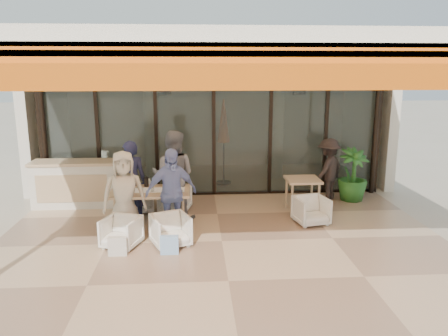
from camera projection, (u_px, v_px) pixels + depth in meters
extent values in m
plane|color=#C6B293|center=(222.00, 242.00, 7.73)|extent=(70.00, 70.00, 0.00)
cube|color=tan|center=(222.00, 242.00, 7.73)|extent=(8.00, 6.00, 0.01)
cube|color=silver|center=(222.00, 50.00, 7.00)|extent=(8.00, 6.00, 0.20)
cube|color=#D8550B|center=(241.00, 67.00, 4.21)|extent=(8.00, 0.12, 0.45)
cube|color=#FF5815|center=(234.00, 56.00, 4.85)|extent=(8.00, 1.50, 0.06)
cylinder|color=black|center=(44.00, 132.00, 9.92)|extent=(0.12, 0.12, 3.20)
cylinder|color=black|center=(376.00, 129.00, 10.44)|extent=(0.12, 0.12, 3.20)
cube|color=#9EADA3|center=(214.00, 130.00, 10.30)|extent=(8.00, 0.03, 3.20)
cube|color=black|center=(214.00, 193.00, 10.64)|extent=(8.00, 0.10, 0.08)
cube|color=black|center=(213.00, 62.00, 9.95)|extent=(8.00, 0.10, 0.08)
cube|color=black|center=(40.00, 132.00, 10.03)|extent=(0.08, 0.10, 3.20)
cube|color=black|center=(98.00, 131.00, 10.12)|extent=(0.08, 0.10, 3.20)
cube|color=black|center=(156.00, 131.00, 10.21)|extent=(0.08, 0.10, 3.20)
cube|color=black|center=(214.00, 130.00, 10.30)|extent=(0.08, 0.10, 3.20)
cube|color=black|center=(270.00, 129.00, 10.39)|extent=(0.08, 0.10, 3.20)
cube|color=black|center=(326.00, 129.00, 10.48)|extent=(0.08, 0.10, 3.20)
cube|color=black|center=(379.00, 128.00, 10.56)|extent=(0.08, 0.10, 3.20)
cube|color=silver|center=(209.00, 112.00, 13.68)|extent=(9.00, 0.25, 3.40)
cube|color=silver|center=(47.00, 119.00, 11.69)|extent=(0.25, 3.50, 3.40)
cube|color=silver|center=(367.00, 117.00, 12.27)|extent=(0.25, 3.50, 3.40)
cube|color=silver|center=(210.00, 54.00, 11.61)|extent=(9.00, 3.50, 0.25)
cube|color=tan|center=(211.00, 177.00, 12.35)|extent=(8.00, 3.50, 0.02)
cylinder|color=silver|center=(152.00, 126.00, 11.77)|extent=(0.40, 0.40, 3.00)
cylinder|color=silver|center=(276.00, 125.00, 12.00)|extent=(0.40, 0.40, 3.00)
cylinder|color=black|center=(164.00, 69.00, 11.08)|extent=(0.03, 0.03, 0.70)
cube|color=black|center=(165.00, 87.00, 11.18)|extent=(0.30, 0.30, 0.40)
sphere|color=#FFBF72|center=(165.00, 87.00, 11.18)|extent=(0.18, 0.18, 0.18)
cylinder|color=black|center=(300.00, 69.00, 11.31)|extent=(0.03, 0.03, 0.70)
cube|color=black|center=(299.00, 87.00, 11.41)|extent=(0.30, 0.30, 0.40)
sphere|color=#FFBF72|center=(299.00, 87.00, 11.41)|extent=(0.18, 0.18, 0.18)
cylinder|color=black|center=(224.00, 183.00, 11.63)|extent=(0.40, 0.40, 0.05)
cylinder|color=black|center=(224.00, 146.00, 11.41)|extent=(0.04, 0.04, 2.10)
cone|color=orange|center=(224.00, 121.00, 11.27)|extent=(0.32, 0.32, 1.10)
cube|color=silver|center=(76.00, 185.00, 9.65)|extent=(1.80, 0.60, 1.00)
cube|color=tan|center=(74.00, 162.00, 9.54)|extent=(1.85, 0.65, 0.06)
cube|color=tan|center=(72.00, 189.00, 9.35)|extent=(1.50, 0.02, 0.60)
cube|color=tan|center=(150.00, 191.00, 8.33)|extent=(1.50, 0.90, 0.05)
cube|color=white|center=(150.00, 190.00, 8.32)|extent=(1.30, 0.35, 0.01)
cylinder|color=tan|center=(116.00, 216.00, 8.05)|extent=(0.06, 0.06, 0.70)
cylinder|color=tan|center=(183.00, 215.00, 8.14)|extent=(0.06, 0.06, 0.70)
cylinder|color=tan|center=(121.00, 206.00, 8.68)|extent=(0.06, 0.06, 0.70)
cylinder|color=tan|center=(184.00, 204.00, 8.76)|extent=(0.06, 0.06, 0.70)
cylinder|color=white|center=(125.00, 190.00, 8.13)|extent=(0.06, 0.06, 0.11)
cylinder|color=white|center=(138.00, 185.00, 8.48)|extent=(0.06, 0.06, 0.11)
cylinder|color=white|center=(152.00, 189.00, 8.21)|extent=(0.06, 0.06, 0.11)
cylinder|color=white|center=(167.00, 184.00, 8.50)|extent=(0.06, 0.06, 0.11)
cylinder|color=white|center=(176.00, 190.00, 8.15)|extent=(0.06, 0.06, 0.11)
cylinder|color=#975115|center=(122.00, 184.00, 8.41)|extent=(0.07, 0.07, 0.16)
cylinder|color=black|center=(146.00, 182.00, 8.57)|extent=(0.09, 0.09, 0.17)
cylinder|color=black|center=(146.00, 178.00, 8.55)|extent=(0.10, 0.10, 0.01)
cylinder|color=white|center=(124.00, 195.00, 8.00)|extent=(0.22, 0.22, 0.01)
cylinder|color=white|center=(173.00, 194.00, 8.06)|extent=(0.22, 0.22, 0.01)
cylinder|color=white|center=(129.00, 186.00, 8.60)|extent=(0.22, 0.22, 0.01)
cylinder|color=white|center=(175.00, 185.00, 8.66)|extent=(0.22, 0.22, 0.01)
imported|color=white|center=(135.00, 196.00, 9.30)|extent=(0.82, 0.79, 0.73)
imported|color=white|center=(175.00, 197.00, 9.37)|extent=(0.73, 0.70, 0.64)
imported|color=white|center=(121.00, 231.00, 7.47)|extent=(0.73, 0.70, 0.59)
imported|color=white|center=(170.00, 229.00, 7.52)|extent=(0.77, 0.74, 0.62)
imported|color=#1B1E3C|center=(131.00, 181.00, 8.71)|extent=(0.65, 0.47, 1.64)
imported|color=slate|center=(173.00, 176.00, 8.75)|extent=(1.01, 0.86, 1.83)
imported|color=beige|center=(124.00, 195.00, 7.84)|extent=(0.86, 0.64, 1.59)
imported|color=#7E97D2|center=(171.00, 193.00, 7.89)|extent=(1.04, 0.72, 1.63)
cube|color=silver|center=(118.00, 247.00, 7.11)|extent=(0.30, 0.10, 0.34)
cube|color=#99BFD8|center=(169.00, 246.00, 7.16)|extent=(0.30, 0.10, 0.34)
cube|color=tan|center=(303.00, 180.00, 9.22)|extent=(0.70, 0.70, 0.05)
cylinder|color=tan|center=(292.00, 201.00, 9.01)|extent=(0.05, 0.05, 0.70)
cylinder|color=tan|center=(319.00, 200.00, 9.04)|extent=(0.05, 0.05, 0.70)
cylinder|color=tan|center=(286.00, 193.00, 9.55)|extent=(0.05, 0.05, 0.70)
cylinder|color=tan|center=(312.00, 193.00, 9.59)|extent=(0.05, 0.05, 0.70)
imported|color=white|center=(311.00, 209.00, 8.58)|extent=(0.70, 0.67, 0.62)
imported|color=black|center=(328.00, 170.00, 10.06)|extent=(1.07, 1.04, 1.47)
imported|color=#1E5919|center=(352.00, 175.00, 10.05)|extent=(0.84, 0.84, 1.25)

